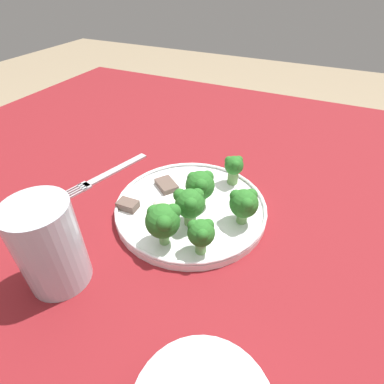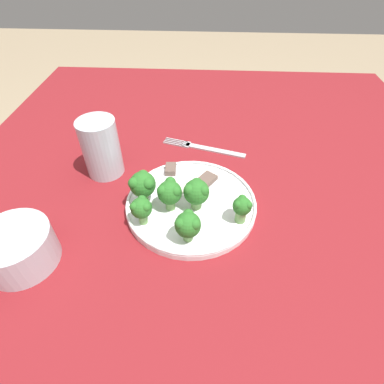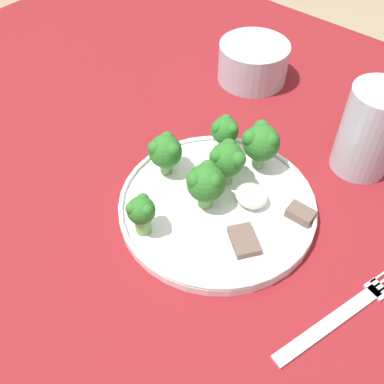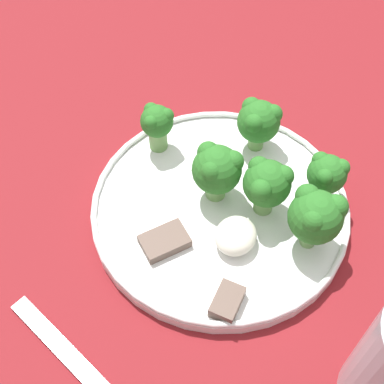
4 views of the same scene
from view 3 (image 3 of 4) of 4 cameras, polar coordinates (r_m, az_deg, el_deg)
The scene contains 14 objects.
table at distance 0.64m, azimuth 0.51°, elevation -9.25°, with size 1.39×1.16×0.77m.
dinner_plate at distance 0.58m, azimuth 3.28°, elevation -1.70°, with size 0.25×0.25×0.02m.
fork at distance 0.53m, azimuth 19.12°, elevation -14.07°, with size 0.07×0.20×0.00m.
cream_bowl at distance 0.80m, azimuth 7.75°, elevation 15.93°, with size 0.12×0.12×0.06m.
drinking_glass at distance 0.65m, azimuth 21.49°, elevation 6.78°, with size 0.08×0.08×0.13m.
broccoli_floret_near_rim_left at distance 0.55m, azimuth 1.78°, elevation 1.20°, with size 0.05×0.05×0.06m.
broccoli_floret_center_left at distance 0.60m, azimuth 8.62°, elevation 6.41°, with size 0.05×0.05×0.07m.
broccoli_floret_back_left at distance 0.53m, azimuth -6.46°, elevation -2.52°, with size 0.03×0.03×0.06m.
broccoli_floret_front_left at distance 0.59m, azimuth -3.40°, elevation 5.23°, with size 0.05×0.04×0.06m.
broccoli_floret_center_back at distance 0.62m, azimuth 4.20°, elevation 7.77°, with size 0.04×0.04×0.06m.
broccoli_floret_mid_cluster at distance 0.58m, azimuth 4.45°, elevation 4.19°, with size 0.05×0.05×0.06m.
meat_slice_front_slice at distance 0.57m, azimuth 13.62°, elevation -2.70°, with size 0.03×0.02×0.01m.
meat_slice_middle_slice at distance 0.54m, azimuth 6.60°, elevation -6.13°, with size 0.05×0.05×0.01m.
sauce_dollop at distance 0.57m, azimuth 7.57°, elevation -0.50°, with size 0.04×0.04×0.02m.
Camera 3 is at (0.22, -0.26, 1.22)m, focal length 42.00 mm.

